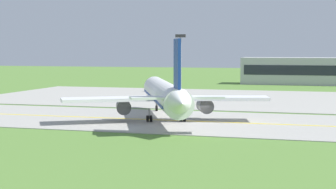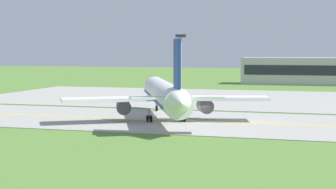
% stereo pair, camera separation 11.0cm
% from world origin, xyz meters
% --- Properties ---
extents(ground_plane, '(500.00, 500.00, 0.00)m').
position_xyz_m(ground_plane, '(0.00, 0.00, 0.00)').
color(ground_plane, '#517A33').
extents(taxiway_strip, '(240.00, 28.00, 0.10)m').
position_xyz_m(taxiway_strip, '(0.00, 0.00, 0.05)').
color(taxiway_strip, '#9E9B93').
rests_on(taxiway_strip, ground).
extents(apron_pad, '(140.00, 52.00, 0.10)m').
position_xyz_m(apron_pad, '(10.00, 42.00, 0.05)').
color(apron_pad, '#9E9B93').
rests_on(apron_pad, ground).
extents(taxiway_centreline, '(220.00, 0.60, 0.01)m').
position_xyz_m(taxiway_centreline, '(0.00, 0.00, 0.11)').
color(taxiway_centreline, yellow).
rests_on(taxiway_centreline, taxiway_strip).
extents(airplane_lead, '(31.18, 37.77, 12.70)m').
position_xyz_m(airplane_lead, '(-5.83, -0.23, 4.13)').
color(airplane_lead, white).
rests_on(airplane_lead, ground).
extents(service_truck_fuel, '(6.06, 5.18, 2.65)m').
position_xyz_m(service_truck_fuel, '(-24.35, 55.14, 1.53)').
color(service_truck_fuel, silver).
rests_on(service_truck_fuel, ground).
extents(terminal_building, '(56.67, 11.10, 9.85)m').
position_xyz_m(terminal_building, '(19.98, 99.19, 4.34)').
color(terminal_building, '#B2B2B7').
rests_on(terminal_building, ground).
extents(apron_light_mast, '(2.40, 0.50, 14.70)m').
position_xyz_m(apron_light_mast, '(-13.59, 38.52, 9.33)').
color(apron_light_mast, gray).
rests_on(apron_light_mast, ground).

